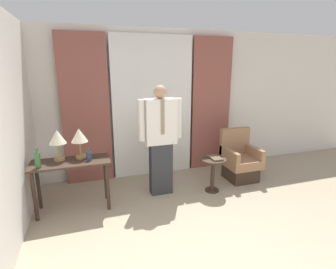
{
  "coord_description": "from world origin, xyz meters",
  "views": [
    {
      "loc": [
        -1.23,
        -1.81,
        2.03
      ],
      "look_at": [
        -0.03,
        1.86,
        1.03
      ],
      "focal_mm": 28.0,
      "sensor_mm": 36.0,
      "label": 1
    }
  ],
  "objects_px": {
    "desk": "(71,170)",
    "side_table": "(213,169)",
    "bottle_by_lamp": "(38,160)",
    "bottle_near_edge": "(89,156)",
    "table_lamp_right": "(79,137)",
    "person": "(161,137)",
    "book": "(215,158)",
    "armchair": "(240,161)",
    "table_lamp_left": "(58,139)"
  },
  "relations": [
    {
      "from": "person",
      "to": "armchair",
      "type": "distance_m",
      "value": 1.67
    },
    {
      "from": "side_table",
      "to": "book",
      "type": "xyz_separation_m",
      "value": [
        0.03,
        -0.01,
        0.2
      ]
    },
    {
      "from": "table_lamp_right",
      "to": "armchair",
      "type": "distance_m",
      "value": 2.85
    },
    {
      "from": "table_lamp_right",
      "to": "person",
      "type": "bearing_deg",
      "value": 0.06
    },
    {
      "from": "desk",
      "to": "side_table",
      "type": "xyz_separation_m",
      "value": [
        2.18,
        -0.12,
        -0.22
      ]
    },
    {
      "from": "table_lamp_right",
      "to": "bottle_by_lamp",
      "type": "xyz_separation_m",
      "value": [
        -0.53,
        -0.23,
        -0.2
      ]
    },
    {
      "from": "table_lamp_right",
      "to": "book",
      "type": "distance_m",
      "value": 2.13
    },
    {
      "from": "person",
      "to": "book",
      "type": "bearing_deg",
      "value": -14.98
    },
    {
      "from": "bottle_near_edge",
      "to": "book",
      "type": "bearing_deg",
      "value": -2.47
    },
    {
      "from": "bottle_near_edge",
      "to": "bottle_by_lamp",
      "type": "bearing_deg",
      "value": -172.72
    },
    {
      "from": "side_table",
      "to": "book",
      "type": "relative_size",
      "value": 2.22
    },
    {
      "from": "bottle_by_lamp",
      "to": "armchair",
      "type": "xyz_separation_m",
      "value": [
        3.29,
        0.32,
        -0.52
      ]
    },
    {
      "from": "bottle_by_lamp",
      "to": "side_table",
      "type": "bearing_deg",
      "value": 0.22
    },
    {
      "from": "bottle_by_lamp",
      "to": "desk",
      "type": "bearing_deg",
      "value": 18.19
    },
    {
      "from": "desk",
      "to": "bottle_near_edge",
      "type": "height_order",
      "value": "bottle_near_edge"
    },
    {
      "from": "bottle_near_edge",
      "to": "side_table",
      "type": "relative_size",
      "value": 0.29
    },
    {
      "from": "bottle_near_edge",
      "to": "person",
      "type": "height_order",
      "value": "person"
    },
    {
      "from": "table_lamp_right",
      "to": "person",
      "type": "relative_size",
      "value": 0.25
    },
    {
      "from": "desk",
      "to": "armchair",
      "type": "bearing_deg",
      "value": 3.78
    },
    {
      "from": "bottle_by_lamp",
      "to": "armchair",
      "type": "distance_m",
      "value": 3.34
    },
    {
      "from": "table_lamp_right",
      "to": "side_table",
      "type": "height_order",
      "value": "table_lamp_right"
    },
    {
      "from": "desk",
      "to": "side_table",
      "type": "bearing_deg",
      "value": -3.09
    },
    {
      "from": "table_lamp_left",
      "to": "book",
      "type": "height_order",
      "value": "table_lamp_left"
    },
    {
      "from": "armchair",
      "to": "book",
      "type": "height_order",
      "value": "armchair"
    },
    {
      "from": "armchair",
      "to": "side_table",
      "type": "relative_size",
      "value": 1.61
    },
    {
      "from": "bottle_by_lamp",
      "to": "book",
      "type": "xyz_separation_m",
      "value": [
        2.6,
        -0.0,
        -0.27
      ]
    },
    {
      "from": "book",
      "to": "bottle_near_edge",
      "type": "bearing_deg",
      "value": 177.53
    },
    {
      "from": "table_lamp_right",
      "to": "armchair",
      "type": "height_order",
      "value": "table_lamp_right"
    },
    {
      "from": "desk",
      "to": "person",
      "type": "height_order",
      "value": "person"
    },
    {
      "from": "desk",
      "to": "book",
      "type": "distance_m",
      "value": 2.22
    },
    {
      "from": "table_lamp_right",
      "to": "person",
      "type": "height_order",
      "value": "person"
    },
    {
      "from": "person",
      "to": "armchair",
      "type": "bearing_deg",
      "value": 3.39
    },
    {
      "from": "person",
      "to": "desk",
      "type": "bearing_deg",
      "value": -175.78
    },
    {
      "from": "bottle_by_lamp",
      "to": "bottle_near_edge",
      "type": "bearing_deg",
      "value": 7.28
    },
    {
      "from": "desk",
      "to": "bottle_near_edge",
      "type": "bearing_deg",
      "value": -10.2
    },
    {
      "from": "desk",
      "to": "table_lamp_right",
      "type": "relative_size",
      "value": 2.44
    },
    {
      "from": "bottle_by_lamp",
      "to": "person",
      "type": "height_order",
      "value": "person"
    },
    {
      "from": "bottle_by_lamp",
      "to": "table_lamp_right",
      "type": "bearing_deg",
      "value": 23.02
    },
    {
      "from": "armchair",
      "to": "book",
      "type": "relative_size",
      "value": 3.58
    },
    {
      "from": "person",
      "to": "armchair",
      "type": "relative_size",
      "value": 1.92
    },
    {
      "from": "person",
      "to": "book",
      "type": "height_order",
      "value": "person"
    },
    {
      "from": "table_lamp_left",
      "to": "bottle_near_edge",
      "type": "relative_size",
      "value": 2.64
    },
    {
      "from": "table_lamp_left",
      "to": "bottle_by_lamp",
      "type": "xyz_separation_m",
      "value": [
        -0.25,
        -0.23,
        -0.2
      ]
    },
    {
      "from": "person",
      "to": "side_table",
      "type": "distance_m",
      "value": 1.03
    },
    {
      "from": "side_table",
      "to": "armchair",
      "type": "bearing_deg",
      "value": 23.47
    },
    {
      "from": "person",
      "to": "armchair",
      "type": "xyz_separation_m",
      "value": [
        1.54,
        0.09,
        -0.62
      ]
    },
    {
      "from": "bottle_by_lamp",
      "to": "table_lamp_left",
      "type": "bearing_deg",
      "value": 42.75
    },
    {
      "from": "bottle_by_lamp",
      "to": "person",
      "type": "relative_size",
      "value": 0.15
    },
    {
      "from": "table_lamp_right",
      "to": "bottle_near_edge",
      "type": "distance_m",
      "value": 0.31
    },
    {
      "from": "bottle_near_edge",
      "to": "side_table",
      "type": "xyz_separation_m",
      "value": [
        1.93,
        -0.07,
        -0.42
      ]
    }
  ]
}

